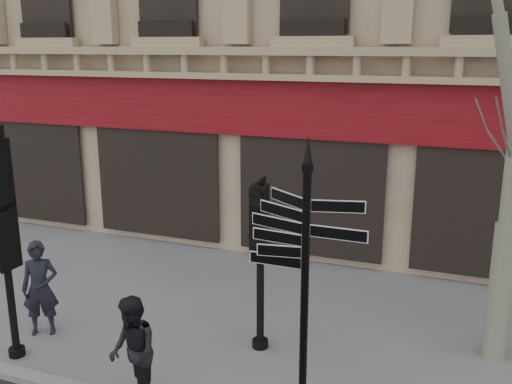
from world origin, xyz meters
TOP-DOWN VIEW (x-y plane):
  - ground at (0.00, 0.00)m, footprint 80.00×80.00m
  - fingerpost at (1.50, -0.76)m, footprint 1.92×1.92m
  - traffic_signal_main at (-3.36, -0.87)m, footprint 0.43×0.32m
  - traffic_signal_secondary at (0.30, 0.82)m, footprint 0.52×0.40m
  - pedestrian_a at (-3.47, -0.08)m, footprint 0.74×0.66m
  - pedestrian_b at (-0.81, -1.30)m, footprint 1.00×0.99m

SIDE VIEW (x-z plane):
  - ground at x=0.00m, z-range 0.00..0.00m
  - pedestrian_b at x=-0.81m, z-range 0.00..1.62m
  - pedestrian_a at x=-3.47m, z-range 0.00..1.71m
  - traffic_signal_secondary at x=0.30m, z-range 0.56..3.40m
  - traffic_signal_main at x=-3.36m, z-range 0.50..4.32m
  - fingerpost at x=1.50m, z-range 0.67..4.58m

